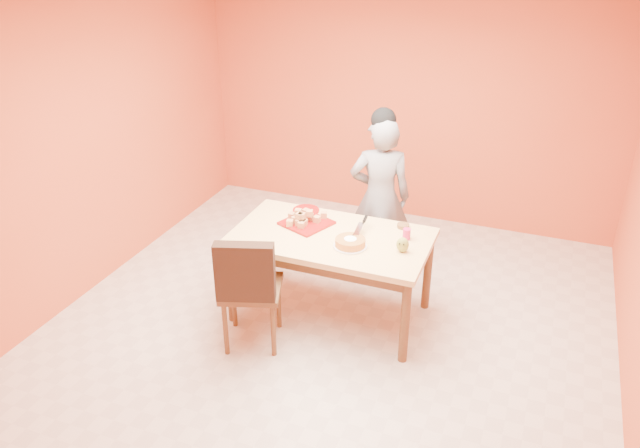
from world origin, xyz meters
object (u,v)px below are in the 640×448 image
at_px(red_dinner_plate, 306,210).
at_px(egg_ornament, 403,245).
at_px(magenta_glass, 407,234).
at_px(checker_tin, 403,226).
at_px(sponge_cake, 350,242).
at_px(dining_table, 331,246).
at_px(pastry_platter, 307,223).
at_px(person, 380,198).
at_px(dining_chair, 250,287).

relative_size(red_dinner_plate, egg_ornament, 1.90).
relative_size(magenta_glass, checker_tin, 0.89).
xyz_separation_m(sponge_cake, checker_tin, (0.30, 0.47, -0.02)).
xyz_separation_m(dining_table, checker_tin, (0.51, 0.35, 0.11)).
bearing_deg(pastry_platter, red_dinner_plate, 113.41).
bearing_deg(red_dinner_plate, checker_tin, 0.00).
distance_m(person, red_dinner_plate, 0.72).
relative_size(dining_table, sponge_cake, 6.70).
relative_size(dining_chair, person, 0.66).
relative_size(dining_chair, checker_tin, 9.87).
height_order(dining_chair, person, person).
bearing_deg(dining_chair, red_dinner_plate, 66.55).
bearing_deg(dining_table, egg_ornament, -5.01).
xyz_separation_m(sponge_cake, egg_ornament, (0.40, 0.07, 0.02)).
bearing_deg(pastry_platter, dining_chair, -104.47).
relative_size(sponge_cake, checker_tin, 2.35).
xyz_separation_m(pastry_platter, sponge_cake, (0.47, -0.24, 0.03)).
bearing_deg(person, egg_ornament, 98.36).
height_order(person, egg_ornament, person).
bearing_deg(red_dinner_plate, person, 43.13).
relative_size(dining_table, red_dinner_plate, 6.87).
height_order(dining_table, sponge_cake, sponge_cake).
bearing_deg(dining_table, pastry_platter, 156.21).
bearing_deg(dining_chair, sponge_cake, 17.69).
height_order(dining_chair, checker_tin, dining_chair).
relative_size(pastry_platter, magenta_glass, 3.92).
distance_m(dining_chair, checker_tin, 1.37).
xyz_separation_m(egg_ornament, checker_tin, (-0.10, 0.40, -0.05)).
distance_m(dining_chair, magenta_glass, 1.31).
distance_m(dining_table, person, 0.87).
xyz_separation_m(pastry_platter, red_dinner_plate, (-0.10, 0.23, -0.00)).
distance_m(egg_ornament, magenta_glass, 0.22).
bearing_deg(pastry_platter, magenta_glass, 3.08).
bearing_deg(red_dinner_plate, egg_ornament, -22.55).
distance_m(sponge_cake, checker_tin, 0.56).
xyz_separation_m(dining_chair, egg_ornament, (1.05, 0.54, 0.30)).
distance_m(person, pastry_platter, 0.84).
height_order(sponge_cake, checker_tin, sponge_cake).
xyz_separation_m(person, pastry_platter, (-0.43, -0.73, 0.00)).
height_order(pastry_platter, magenta_glass, magenta_glass).
distance_m(sponge_cake, magenta_glass, 0.47).
height_order(red_dinner_plate, egg_ornament, egg_ornament).
height_order(dining_chair, pastry_platter, dining_chair).
xyz_separation_m(person, sponge_cake, (0.04, -0.97, 0.03)).
relative_size(dining_table, pastry_platter, 4.51).
height_order(red_dinner_plate, sponge_cake, sponge_cake).
height_order(person, red_dinner_plate, person).
relative_size(dining_chair, red_dinner_plate, 4.31).
relative_size(red_dinner_plate, checker_tin, 2.29).
xyz_separation_m(dining_table, pastry_platter, (-0.26, 0.12, 0.10)).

